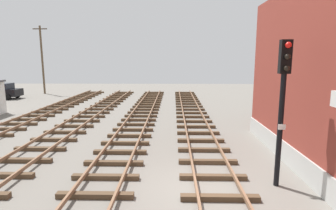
% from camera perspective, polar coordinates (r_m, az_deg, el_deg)
% --- Properties ---
extents(ground_plane, '(80.00, 80.00, 0.00)m').
position_cam_1_polar(ground_plane, '(9.72, 6.87, -17.34)').
color(ground_plane, slate).
extents(track_near_building, '(2.50, 54.29, 0.32)m').
position_cam_1_polar(track_near_building, '(9.73, 10.24, -16.55)').
color(track_near_building, '#4C3826').
rests_on(track_near_building, ground).
extents(track_centre, '(2.50, 54.29, 0.32)m').
position_cam_1_polar(track_centre, '(9.94, -14.14, -16.13)').
color(track_centre, '#4C3826').
rests_on(track_centre, ground).
extents(signal_mast, '(0.36, 0.40, 5.04)m').
position_cam_1_polar(signal_mast, '(9.72, 23.23, 1.66)').
color(signal_mast, black).
rests_on(signal_mast, ground).
extents(parked_car_black, '(4.20, 2.04, 1.76)m').
position_cam_1_polar(parked_car_black, '(35.55, -32.07, 2.57)').
color(parked_car_black, black).
rests_on(parked_car_black, ground).
extents(utility_pole_far, '(1.80, 0.24, 8.57)m').
position_cam_1_polar(utility_pole_far, '(38.13, -25.23, 8.91)').
color(utility_pole_far, brown).
rests_on(utility_pole_far, ground).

